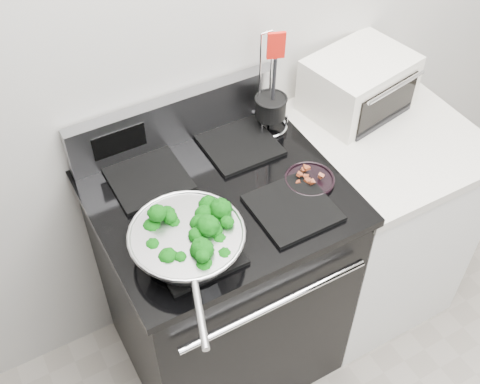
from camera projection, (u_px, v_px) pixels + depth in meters
back_wall at (249, 9)px, 1.93m from camera, size 4.00×0.02×2.70m
gas_range at (221, 279)px, 2.25m from camera, size 0.79×0.69×1.13m
counter at (367, 217)px, 2.50m from camera, size 0.62×0.68×0.92m
skillet at (187, 240)px, 1.71m from camera, size 0.34×0.52×0.07m
broccoli_pile at (187, 236)px, 1.70m from camera, size 0.27×0.27×0.09m
bacon_plate at (310, 177)px, 1.94m from camera, size 0.16×0.16×0.04m
utensil_holder at (271, 112)px, 2.09m from camera, size 0.13×0.13×0.39m
toaster_oven at (359, 84)px, 2.20m from camera, size 0.41×0.34×0.21m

